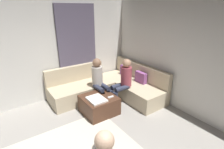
{
  "coord_description": "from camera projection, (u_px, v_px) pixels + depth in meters",
  "views": [
    {
      "loc": [
        1.66,
        -0.67,
        2.39
      ],
      "look_at": [
        -1.63,
        1.63,
        0.85
      ],
      "focal_mm": 27.95,
      "sensor_mm": 36.0,
      "label": 1
    }
  ],
  "objects": [
    {
      "name": "wall_back",
      "position": [
        210.0,
        62.0,
        3.57
      ],
      "size": [
        6.0,
        0.12,
        2.7
      ],
      "primitive_type": "cube",
      "color": "silver",
      "rests_on": "ground_plane"
    },
    {
      "name": "wall_left",
      "position": [
        27.0,
        53.0,
        4.25
      ],
      "size": [
        0.12,
        6.0,
        2.7
      ],
      "primitive_type": "cube",
      "color": "silver",
      "rests_on": "ground_plane"
    },
    {
      "name": "curtain_panel",
      "position": [
        78.0,
        51.0,
        4.9
      ],
      "size": [
        0.06,
        1.1,
        2.5
      ],
      "primitive_type": "cube",
      "color": "#595166",
      "rests_on": "ground_plane"
    },
    {
      "name": "sectional_couch",
      "position": [
        110.0,
        87.0,
        4.98
      ],
      "size": [
        2.1,
        2.55,
        0.87
      ],
      "color": "#C6B593",
      "rests_on": "ground_plane"
    },
    {
      "name": "ottoman",
      "position": [
        99.0,
        105.0,
        4.19
      ],
      "size": [
        0.76,
        0.76,
        0.42
      ],
      "primitive_type": "cube",
      "color": "#4C2D1E",
      "rests_on": "ground_plane"
    },
    {
      "name": "folded_blanket",
      "position": [
        96.0,
        99.0,
        3.97
      ],
      "size": [
        0.44,
        0.36,
        0.04
      ],
      "primitive_type": "cube",
      "color": "white",
      "rests_on": "ottoman"
    },
    {
      "name": "coffee_mug",
      "position": [
        100.0,
        90.0,
        4.36
      ],
      "size": [
        0.08,
        0.08,
        0.1
      ],
      "primitive_type": "cylinder",
      "color": "#334C72",
      "rests_on": "ottoman"
    },
    {
      "name": "game_remote",
      "position": [
        111.0,
        97.0,
        4.09
      ],
      "size": [
        0.05,
        0.15,
        0.02
      ],
      "primitive_type": "cube",
      "color": "white",
      "rests_on": "ottoman"
    },
    {
      "name": "person_on_couch_back",
      "position": [
        123.0,
        80.0,
        4.47
      ],
      "size": [
        0.3,
        0.6,
        1.2
      ],
      "rotation": [
        0.0,
        0.0,
        3.14
      ],
      "color": "#2D3347",
      "rests_on": "ground_plane"
    },
    {
      "name": "person_on_couch_side",
      "position": [
        99.0,
        80.0,
        4.5
      ],
      "size": [
        0.6,
        0.3,
        1.2
      ],
      "rotation": [
        0.0,
        0.0,
        -1.57
      ],
      "color": "#2D3347",
      "rests_on": "ground_plane"
    }
  ]
}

